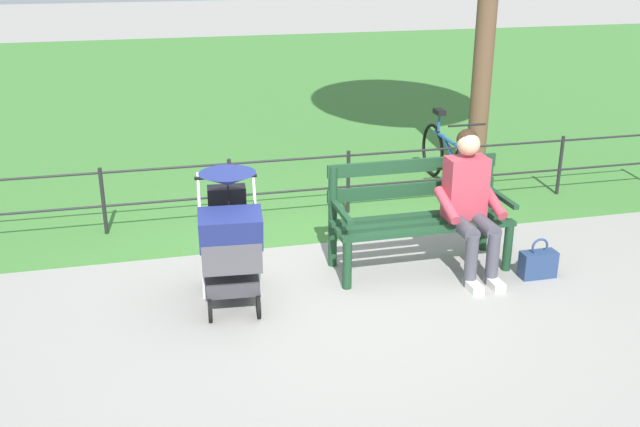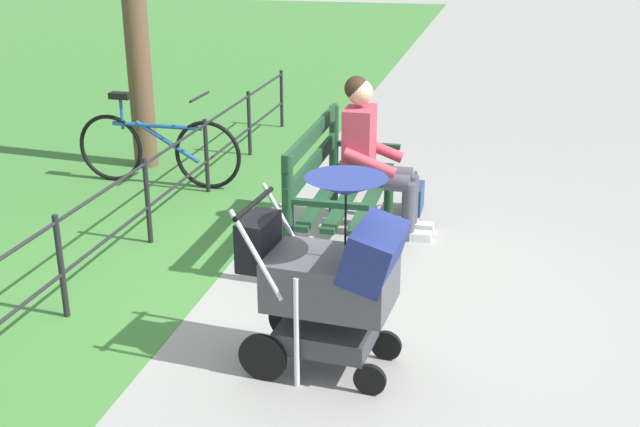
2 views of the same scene
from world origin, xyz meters
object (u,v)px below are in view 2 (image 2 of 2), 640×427
object	(u,v)px
stroller	(332,273)
person_on_bench	(373,152)
handbag	(414,197)
bicycle	(158,148)
park_bench	(335,183)

from	to	relation	value
stroller	person_on_bench	bearing A→B (deg)	-176.31
person_on_bench	handbag	xyz separation A→B (m)	(-0.56, 0.29, -0.55)
handbag	bicycle	world-z (taller)	bicycle
bicycle	person_on_bench	bearing A→B (deg)	71.10
stroller	handbag	world-z (taller)	stroller
park_bench	bicycle	bearing A→B (deg)	-120.06
park_bench	bicycle	size ratio (longest dim) A/B	0.97
park_bench	person_on_bench	distance (m)	0.47
handbag	stroller	bearing A→B (deg)	-3.20
park_bench	person_on_bench	size ratio (longest dim) A/B	1.26
person_on_bench	handbag	bearing A→B (deg)	152.90
stroller	bicycle	xyz separation A→B (m)	(-2.88, -2.33, -0.23)
park_bench	person_on_bench	world-z (taller)	person_on_bench
bicycle	stroller	bearing A→B (deg)	39.02
stroller	bicycle	size ratio (longest dim) A/B	0.69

